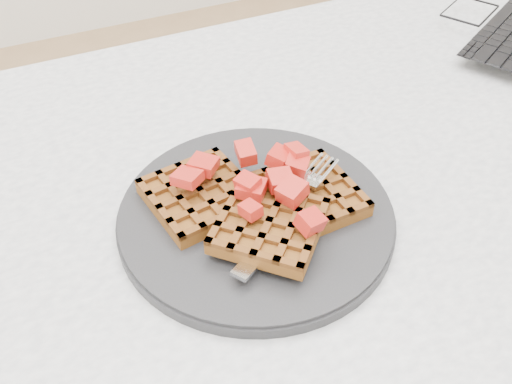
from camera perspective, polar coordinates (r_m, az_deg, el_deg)
table at (r=0.70m, az=7.53°, el=-6.08°), size 1.20×0.80×0.75m
plate at (r=0.57m, az=-0.00°, el=-2.36°), size 0.28×0.28×0.02m
waffles at (r=0.55m, az=0.18°, el=-1.20°), size 0.20×0.19×0.03m
strawberry_pile at (r=0.54m, az=-0.00°, el=1.09°), size 0.15×0.15×0.02m
fork at (r=0.55m, az=3.81°, el=-2.15°), size 0.16×0.12×0.02m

